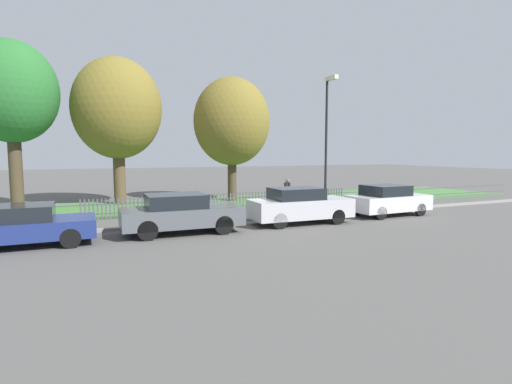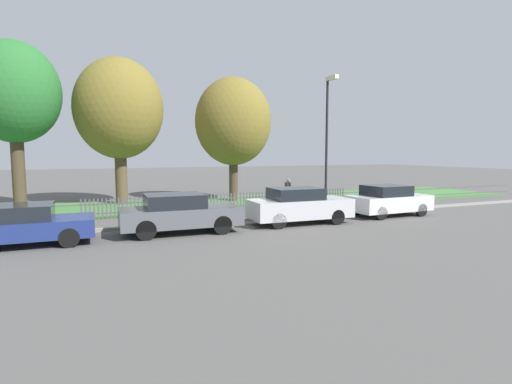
# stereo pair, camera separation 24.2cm
# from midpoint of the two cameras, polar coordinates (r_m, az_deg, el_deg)

# --- Properties ---
(ground_plane) EXTENTS (120.00, 120.00, 0.00)m
(ground_plane) POSITION_cam_midpoint_polar(r_m,az_deg,el_deg) (16.55, -0.19, -4.19)
(ground_plane) COLOR #565451
(kerb_stone) EXTENTS (39.42, 0.20, 0.12)m
(kerb_stone) POSITION_cam_midpoint_polar(r_m,az_deg,el_deg) (16.63, -0.32, -3.93)
(kerb_stone) COLOR gray
(kerb_stone) RESTS_ON ground
(grass_strip) EXTENTS (39.42, 6.70, 0.01)m
(grass_strip) POSITION_cam_midpoint_polar(r_m,az_deg,el_deg) (22.33, -6.31, -1.64)
(grass_strip) COLOR #477F3D
(grass_strip) RESTS_ON ground
(park_fence) EXTENTS (39.42, 0.05, 0.91)m
(park_fence) POSITION_cam_midpoint_polar(r_m,az_deg,el_deg) (19.12, -3.48, -1.49)
(park_fence) COLOR #4C4C51
(park_fence) RESTS_ON ground
(parked_car_silver_hatchback) EXTENTS (3.80, 1.84, 1.26)m
(parked_car_silver_hatchback) POSITION_cam_midpoint_polar(r_m,az_deg,el_deg) (14.03, -29.62, -4.04)
(parked_car_silver_hatchback) COLOR navy
(parked_car_silver_hatchback) RESTS_ON ground
(parked_car_black_saloon) EXTENTS (4.18, 1.87, 1.39)m
(parked_car_black_saloon) POSITION_cam_midpoint_polar(r_m,az_deg,el_deg) (14.28, -10.42, -2.94)
(parked_car_black_saloon) COLOR #51565B
(parked_car_black_saloon) RESTS_ON ground
(parked_car_navy_estate) EXTENTS (4.12, 1.75, 1.44)m
(parked_car_navy_estate) POSITION_cam_midpoint_polar(r_m,az_deg,el_deg) (15.98, 6.61, -1.93)
(parked_car_navy_estate) COLOR #BCBCC1
(parked_car_navy_estate) RESTS_ON ground
(parked_car_red_compact) EXTENTS (3.77, 1.86, 1.38)m
(parked_car_red_compact) POSITION_cam_midpoint_polar(r_m,az_deg,el_deg) (18.89, 18.72, -1.13)
(parked_car_red_compact) COLOR silver
(parked_car_red_compact) RESTS_ON ground
(covered_motorcycle) EXTENTS (1.78, 0.83, 1.12)m
(covered_motorcycle) POSITION_cam_midpoint_polar(r_m,az_deg,el_deg) (18.27, 4.67, -1.15)
(covered_motorcycle) COLOR black
(covered_motorcycle) RESTS_ON ground
(tree_nearest_kerb) EXTENTS (4.25, 4.25, 8.18)m
(tree_nearest_kerb) POSITION_cam_midpoint_polar(r_m,az_deg,el_deg) (22.93, -31.03, 11.99)
(tree_nearest_kerb) COLOR #473828
(tree_nearest_kerb) RESTS_ON ground
(tree_behind_motorcycle) EXTENTS (4.70, 4.70, 7.89)m
(tree_behind_motorcycle) POSITION_cam_midpoint_polar(r_m,az_deg,el_deg) (23.14, -18.70, 11.13)
(tree_behind_motorcycle) COLOR brown
(tree_behind_motorcycle) RESTS_ON ground
(tree_mid_park) EXTENTS (4.40, 4.40, 7.15)m
(tree_mid_park) POSITION_cam_midpoint_polar(r_m,az_deg,el_deg) (23.47, -2.98, 9.96)
(tree_mid_park) COLOR #473828
(tree_mid_park) RESTS_ON ground
(pedestrian_near_fence) EXTENTS (0.40, 0.40, 1.56)m
(pedestrian_near_fence) POSITION_cam_midpoint_polar(r_m,az_deg,el_deg) (19.79, 4.91, -0.01)
(pedestrian_near_fence) COLOR slate
(pedestrian_near_fence) RESTS_ON ground
(street_lamp) EXTENTS (0.20, 0.79, 6.21)m
(street_lamp) POSITION_cam_midpoint_polar(r_m,az_deg,el_deg) (18.60, 10.61, 8.74)
(street_lamp) COLOR black
(street_lamp) RESTS_ON ground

